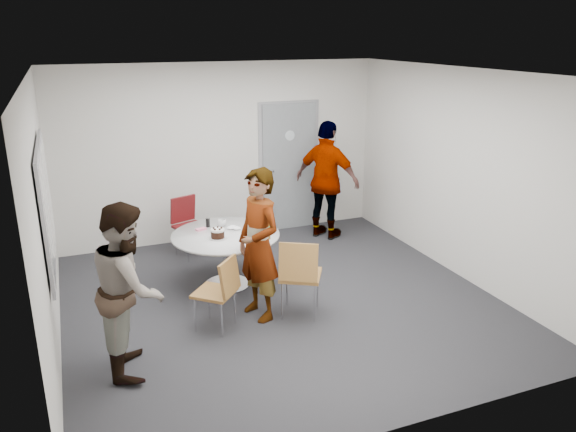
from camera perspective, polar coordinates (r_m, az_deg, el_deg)
name	(u,v)px	position (r m, az deg, el deg)	size (l,w,h in m)	color
floor	(281,301)	(6.89, -0.71, -8.65)	(5.00, 5.00, 0.00)	#242529
ceiling	(280,73)	(6.16, -0.81, 14.37)	(5.00, 5.00, 0.00)	silver
wall_back	(222,153)	(8.70, -6.74, 6.42)	(5.00, 5.00, 0.00)	silver
wall_left	(43,221)	(6.01, -23.60, -0.43)	(5.00, 5.00, 0.00)	silver
wall_right	(460,175)	(7.63, 17.10, 4.04)	(5.00, 5.00, 0.00)	silver
wall_front	(401,280)	(4.29, 11.43, -6.43)	(5.00, 5.00, 0.00)	silver
door	(289,167)	(9.10, 0.08, 4.97)	(1.02, 0.17, 2.12)	slate
whiteboard	(46,205)	(6.17, -23.34, 1.04)	(0.04, 1.90, 1.25)	gray
table	(228,241)	(7.10, -6.11, -2.50)	(1.35, 1.35, 1.01)	silver
chair_near_left	(221,287)	(6.11, -6.82, -7.17)	(0.58, 0.58, 0.84)	brown
chair_near_right	(300,271)	(6.28, 1.19, -5.59)	(0.62, 0.64, 0.94)	brown
chair_far	(187,220)	(8.22, -10.18, -0.41)	(0.53, 0.55, 0.86)	#5E1214
person_main	(259,245)	(6.22, -2.99, -2.96)	(0.63, 0.42, 1.74)	#A5C6EA
person_left	(129,288)	(5.49, -15.85, -7.04)	(0.81, 0.63, 1.67)	white
person_right	(327,181)	(8.70, 4.00, 3.61)	(1.08, 0.45, 1.85)	black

